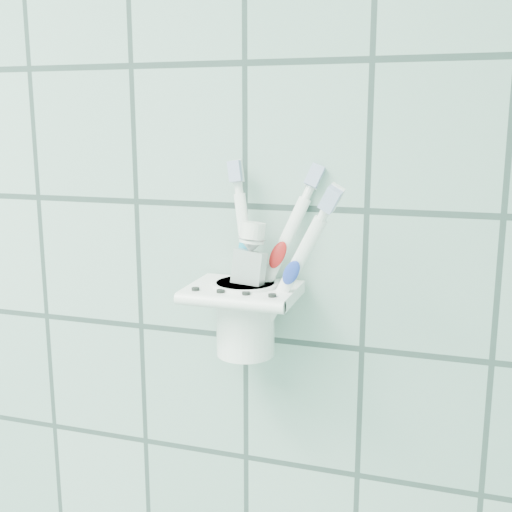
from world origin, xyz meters
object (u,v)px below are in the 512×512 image
at_px(holder_bracket, 243,293).
at_px(toothbrush_orange, 254,250).
at_px(cup, 245,315).
at_px(toothbrush_blue, 235,250).
at_px(toothbrush_pink, 258,254).
at_px(toothpaste_tube, 240,277).

distance_m(holder_bracket, toothbrush_orange, 0.05).
bearing_deg(cup, toothbrush_blue, -128.74).
height_order(toothbrush_blue, toothbrush_orange, toothbrush_blue).
bearing_deg(toothbrush_pink, holder_bracket, -147.87).
bearing_deg(toothbrush_orange, toothpaste_tube, -120.68).
bearing_deg(toothbrush_orange, toothbrush_pink, 7.66).
xyz_separation_m(toothbrush_blue, toothbrush_orange, (0.02, 0.01, -0.00)).
xyz_separation_m(holder_bracket, toothpaste_tube, (-0.00, -0.01, 0.02)).
xyz_separation_m(cup, toothpaste_tube, (-0.00, -0.01, 0.04)).
relative_size(holder_bracket, toothbrush_orange, 0.56).
xyz_separation_m(toothbrush_pink, toothbrush_blue, (-0.02, -0.01, 0.01)).
xyz_separation_m(holder_bracket, toothbrush_blue, (-0.01, -0.01, 0.05)).
height_order(holder_bracket, toothbrush_orange, toothbrush_orange).
bearing_deg(toothbrush_blue, toothbrush_pink, 38.80).
bearing_deg(toothpaste_tube, holder_bracket, 91.12).
bearing_deg(toothbrush_blue, holder_bracket, 43.86).
xyz_separation_m(holder_bracket, toothbrush_orange, (0.01, 0.01, 0.04)).
bearing_deg(toothbrush_blue, toothbrush_orange, 44.77).
relative_size(toothbrush_pink, toothbrush_blue, 0.96).
distance_m(cup, toothbrush_blue, 0.07).
relative_size(toothbrush_pink, toothbrush_orange, 0.99).
relative_size(cup, toothbrush_orange, 0.40).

